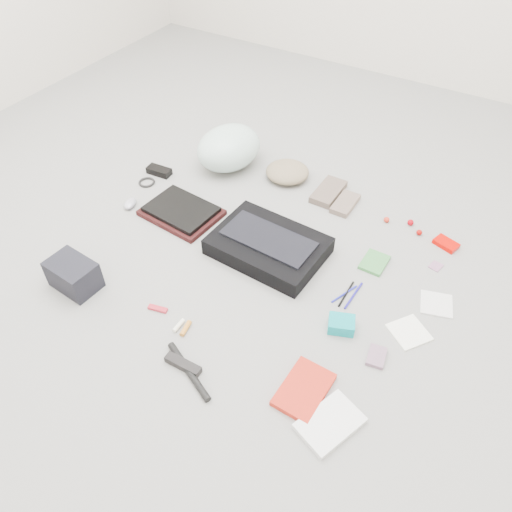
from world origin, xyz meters
The scene contains 33 objects.
ground_plane centered at (0.00, 0.00, 0.00)m, with size 4.00×4.00×0.00m, color gray.
messenger_bag centered at (0.01, 0.09, 0.04)m, with size 0.46×0.33×0.08m, color black.
bag_flap centered at (0.01, 0.09, 0.08)m, with size 0.39×0.18×0.01m, color black.
laptop_sleeve centered at (-0.46, 0.10, 0.01)m, with size 0.34×0.25×0.02m, color black.
laptop centered at (-0.46, 0.10, 0.03)m, with size 0.30×0.22×0.02m, color black.
bike_helmet centered at (-0.49, 0.55, 0.11)m, with size 0.28×0.36×0.21m, color silver.
beanie centered at (-0.18, 0.61, 0.04)m, with size 0.22×0.21×0.08m, color #877559.
mitten_left centered at (0.06, 0.59, 0.02)m, with size 0.11×0.22×0.03m, color brown.
mitten_right centered at (0.16, 0.55, 0.01)m, with size 0.09×0.17×0.03m, color #776357.
power_brick centered at (-0.76, 0.31, 0.02)m, with size 0.13×0.06×0.03m, color black.
cable_coil centered at (-0.76, 0.21, 0.01)m, with size 0.08×0.08×0.01m, color black.
mouse centered at (-0.71, 0.03, 0.02)m, with size 0.05×0.09×0.03m, color #9E9BAB.
camera_bag centered at (-0.56, -0.47, 0.06)m, with size 0.19×0.13×0.12m, color black.
multitool centered at (-0.20, -0.40, 0.01)m, with size 0.08×0.02×0.01m, color #B01F2D.
toiletry_tube_white centered at (-0.08, -0.43, 0.01)m, with size 0.02×0.02×0.06m, color white.
toiletry_tube_orange centered at (-0.05, -0.43, 0.01)m, with size 0.02×0.02×0.07m, color #C17623.
u_lock centered at (0.04, -0.56, 0.01)m, with size 0.14×0.03×0.03m, color black.
bike_pump centered at (0.07, -0.57, 0.01)m, with size 0.02×0.02×0.27m, color black.
book_red centered at (0.44, -0.43, 0.01)m, with size 0.14×0.21×0.02m, color red.
book_white centered at (0.57, -0.49, 0.01)m, with size 0.14×0.20×0.02m, color white.
notepad centered at (0.43, 0.26, 0.01)m, with size 0.10×0.13×0.02m, color #397F3D.
pen_blue centered at (0.39, 0.04, 0.00)m, with size 0.01×0.01×0.14m, color #1D21A3.
pen_black centered at (0.39, 0.04, 0.00)m, with size 0.01×0.01×0.15m, color black.
pen_navy centered at (0.42, 0.05, 0.00)m, with size 0.01×0.01×0.16m, color navy.
accordion_wallet centered at (0.44, -0.12, 0.02)m, with size 0.10×0.08×0.05m, color #0898A1.
card_deck centered at (0.60, -0.18, 0.01)m, with size 0.06×0.09×0.02m, color gray.
napkin_top centered at (0.72, 0.17, 0.00)m, with size 0.12×0.12×0.01m, color silver.
napkin_bottom centered at (0.67, -0.01, 0.00)m, with size 0.13×0.13×0.01m, color white.
lollipop_a centered at (0.37, 0.54, 0.01)m, with size 0.03×0.03×0.03m, color red.
lollipop_b centered at (0.47, 0.58, 0.01)m, with size 0.03×0.03×0.03m, color #A1000A.
lollipop_c centered at (0.53, 0.53, 0.01)m, with size 0.03×0.03×0.03m, color #9C0704.
altoids_tin centered at (0.65, 0.53, 0.01)m, with size 0.10×0.06×0.02m, color #CE0700.
stamp_sheet centered at (0.65, 0.38, 0.00)m, with size 0.05×0.05×0.00m, color #A26991.
Camera 1 is at (0.75, -1.26, 1.50)m, focal length 35.00 mm.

